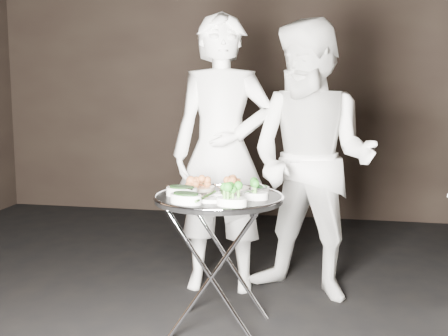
% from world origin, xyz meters
% --- Properties ---
extents(wall_back, '(6.00, 0.05, 3.00)m').
position_xyz_m(wall_back, '(0.00, 3.52, 1.50)').
color(wall_back, black).
rests_on(wall_back, floor).
extents(tray_stand, '(0.54, 0.46, 0.79)m').
position_xyz_m(tray_stand, '(0.05, 0.48, 0.44)').
color(tray_stand, silver).
rests_on(tray_stand, floor).
extents(serving_tray, '(0.75, 0.75, 0.04)m').
position_xyz_m(serving_tray, '(0.05, 0.48, 0.80)').
color(serving_tray, black).
rests_on(serving_tray, tray_stand).
extents(potato_plate_a, '(0.21, 0.21, 0.08)m').
position_xyz_m(potato_plate_a, '(-0.12, 0.65, 0.84)').
color(potato_plate_a, beige).
rests_on(potato_plate_a, serving_tray).
extents(potato_plate_b, '(0.18, 0.18, 0.07)m').
position_xyz_m(potato_plate_b, '(0.10, 0.69, 0.84)').
color(potato_plate_b, beige).
rests_on(potato_plate_b, serving_tray).
extents(greens_bowl, '(0.11, 0.11, 0.06)m').
position_xyz_m(greens_bowl, '(0.27, 0.60, 0.84)').
color(greens_bowl, white).
rests_on(greens_bowl, serving_tray).
extents(asparagus_plate_a, '(0.19, 0.14, 0.03)m').
position_xyz_m(asparagus_plate_a, '(0.07, 0.49, 0.82)').
color(asparagus_plate_a, white).
rests_on(asparagus_plate_a, serving_tray).
extents(asparagus_plate_b, '(0.21, 0.14, 0.04)m').
position_xyz_m(asparagus_plate_b, '(0.01, 0.32, 0.83)').
color(asparagus_plate_b, white).
rests_on(asparagus_plate_b, serving_tray).
extents(spinach_bowl_a, '(0.20, 0.14, 0.08)m').
position_xyz_m(spinach_bowl_a, '(-0.16, 0.44, 0.84)').
color(spinach_bowl_a, white).
rests_on(spinach_bowl_a, serving_tray).
extents(spinach_bowl_b, '(0.22, 0.19, 0.08)m').
position_xyz_m(spinach_bowl_b, '(-0.08, 0.25, 0.84)').
color(spinach_bowl_b, white).
rests_on(spinach_bowl_b, serving_tray).
extents(broccoli_bowl_a, '(0.17, 0.13, 0.07)m').
position_xyz_m(broccoli_bowl_a, '(0.26, 0.44, 0.84)').
color(broccoli_bowl_a, white).
rests_on(broccoli_bowl_a, serving_tray).
extents(broccoli_bowl_b, '(0.19, 0.15, 0.07)m').
position_xyz_m(broccoli_bowl_b, '(0.17, 0.24, 0.84)').
color(broccoli_bowl_b, white).
rests_on(broccoli_bowl_b, serving_tray).
extents(serving_utensils, '(0.58, 0.44, 0.01)m').
position_xyz_m(serving_utensils, '(0.07, 0.54, 0.86)').
color(serving_utensils, silver).
rests_on(serving_utensils, serving_tray).
extents(waiter_left, '(0.74, 0.52, 1.92)m').
position_xyz_m(waiter_left, '(-0.08, 1.21, 0.96)').
color(waiter_left, white).
rests_on(waiter_left, floor).
extents(waiter_right, '(1.09, 0.97, 1.86)m').
position_xyz_m(waiter_right, '(0.54, 1.16, 0.93)').
color(waiter_right, white).
rests_on(waiter_right, floor).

